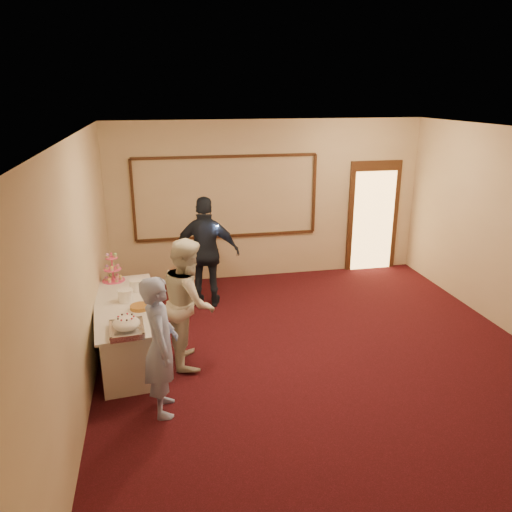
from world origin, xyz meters
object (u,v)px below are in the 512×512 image
(plate_stack_b, at_px, (136,285))
(man, at_px, (161,346))
(buffet_table, at_px, (129,329))
(woman, at_px, (189,302))
(tart, at_px, (140,308))
(guest, at_px, (206,252))
(plate_stack_a, at_px, (125,295))
(pavlova_tray, at_px, (126,326))
(cupcake_stand, at_px, (113,270))

(plate_stack_b, relative_size, man, 0.12)
(buffet_table, xyz_separation_m, woman, (0.81, -0.31, 0.47))
(buffet_table, xyz_separation_m, man, (0.42, -1.38, 0.43))
(tart, relative_size, guest, 0.16)
(woman, height_order, guest, guest)
(buffet_table, distance_m, woman, 0.99)
(plate_stack_a, distance_m, tart, 0.38)
(pavlova_tray, bearing_deg, plate_stack_b, 86.43)
(plate_stack_a, bearing_deg, cupcake_stand, 104.22)
(guest, bearing_deg, woman, 89.13)
(plate_stack_a, relative_size, man, 0.13)
(pavlova_tray, distance_m, cupcake_stand, 1.80)
(plate_stack_a, bearing_deg, woman, -25.45)
(buffet_table, distance_m, pavlova_tray, 0.99)
(cupcake_stand, height_order, man, man)
(plate_stack_a, height_order, tart, plate_stack_a)
(tart, bearing_deg, woman, -6.78)
(buffet_table, height_order, plate_stack_b, plate_stack_b)
(plate_stack_b, xyz_separation_m, tart, (0.06, -0.69, -0.05))
(man, bearing_deg, guest, -15.87)
(pavlova_tray, height_order, man, man)
(buffet_table, height_order, man, man)
(buffet_table, xyz_separation_m, pavlova_tray, (0.04, -0.87, 0.47))
(man, bearing_deg, tart, 11.87)
(plate_stack_b, relative_size, woman, 0.11)
(cupcake_stand, xyz_separation_m, tart, (0.41, -1.15, -0.15))
(pavlova_tray, distance_m, plate_stack_b, 1.32)
(pavlova_tray, xyz_separation_m, plate_stack_b, (0.08, 1.32, -0.01))
(buffet_table, bearing_deg, plate_stack_b, 74.41)
(guest, bearing_deg, plate_stack_b, 55.59)
(plate_stack_a, bearing_deg, pavlova_tray, -86.95)
(tart, relative_size, woman, 0.18)
(tart, height_order, guest, guest)
(plate_stack_a, xyz_separation_m, woman, (0.82, -0.39, 0.00))
(pavlova_tray, bearing_deg, tart, 77.08)
(tart, bearing_deg, man, -78.25)
(woman, relative_size, guest, 0.92)
(tart, bearing_deg, buffet_table, 128.30)
(guest, bearing_deg, plate_stack_a, 61.09)
(plate_stack_a, distance_m, man, 1.52)
(buffet_table, relative_size, cupcake_stand, 4.59)
(plate_stack_b, distance_m, tart, 0.69)
(woman, bearing_deg, guest, -12.85)
(woman, distance_m, guest, 1.86)
(plate_stack_b, distance_m, guest, 1.54)
(tart, xyz_separation_m, man, (0.24, -1.14, 0.02))
(pavlova_tray, relative_size, plate_stack_b, 2.94)
(buffet_table, xyz_separation_m, plate_stack_a, (-0.01, 0.08, 0.47))
(plate_stack_b, bearing_deg, tart, -84.80)
(woman, bearing_deg, plate_stack_b, 42.72)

